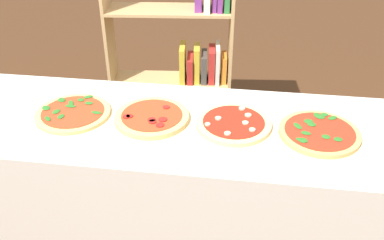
{
  "coord_description": "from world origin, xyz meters",
  "views": [
    {
      "loc": [
        0.2,
        -1.47,
        1.88
      ],
      "look_at": [
        0.0,
        0.0,
        0.94
      ],
      "focal_mm": 40.58,
      "sensor_mm": 36.0,
      "label": 1
    }
  ],
  "objects_px": {
    "pizza_pepperoni_1": "(152,117)",
    "pizza_mushroom_2": "(234,123)",
    "pizza_spinach_0": "(73,112)",
    "bookshelf": "(185,50)",
    "pizza_spinach_3": "(319,133)"
  },
  "relations": [
    {
      "from": "pizza_spinach_0",
      "to": "bookshelf",
      "type": "distance_m",
      "value": 1.22
    },
    {
      "from": "pizza_spinach_0",
      "to": "pizza_spinach_3",
      "type": "height_order",
      "value": "pizza_spinach_3"
    },
    {
      "from": "pizza_pepperoni_1",
      "to": "pizza_mushroom_2",
      "type": "distance_m",
      "value": 0.34
    },
    {
      "from": "pizza_spinach_3",
      "to": "pizza_spinach_0",
      "type": "bearing_deg",
      "value": 179.09
    },
    {
      "from": "pizza_pepperoni_1",
      "to": "pizza_spinach_3",
      "type": "bearing_deg",
      "value": -1.66
    },
    {
      "from": "bookshelf",
      "to": "pizza_mushroom_2",
      "type": "bearing_deg",
      "value": -72.13
    },
    {
      "from": "pizza_mushroom_2",
      "to": "pizza_pepperoni_1",
      "type": "bearing_deg",
      "value": -179.93
    },
    {
      "from": "pizza_spinach_0",
      "to": "pizza_pepperoni_1",
      "type": "relative_size",
      "value": 1.02
    },
    {
      "from": "pizza_spinach_3",
      "to": "pizza_mushroom_2",
      "type": "bearing_deg",
      "value": 176.6
    },
    {
      "from": "pizza_mushroom_2",
      "to": "bookshelf",
      "type": "bearing_deg",
      "value": 107.87
    },
    {
      "from": "pizza_spinach_0",
      "to": "bookshelf",
      "type": "bearing_deg",
      "value": 75.6
    },
    {
      "from": "pizza_spinach_0",
      "to": "pizza_mushroom_2",
      "type": "bearing_deg",
      "value": 0.34
    },
    {
      "from": "pizza_spinach_3",
      "to": "bookshelf",
      "type": "relative_size",
      "value": 0.21
    },
    {
      "from": "pizza_spinach_0",
      "to": "pizza_pepperoni_1",
      "type": "xyz_separation_m",
      "value": [
        0.34,
        0.0,
        0.0
      ]
    },
    {
      "from": "pizza_pepperoni_1",
      "to": "pizza_spinach_3",
      "type": "xyz_separation_m",
      "value": [
        0.67,
        -0.02,
        -0.0
      ]
    }
  ]
}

